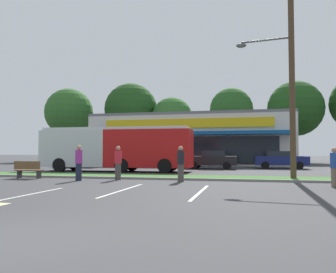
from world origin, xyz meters
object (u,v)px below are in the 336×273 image
(pedestrian_near_bench, at_px, (79,163))
(pedestrian_mid, at_px, (181,164))
(car_0, at_px, (80,159))
(car_3, at_px, (212,160))
(pedestrian_far, at_px, (335,167))
(pedestrian_by_pole, at_px, (118,163))
(bus_stop_bench, at_px, (28,169))
(car_1, at_px, (281,160))
(utility_pole, at_px, (289,74))
(city_bus, at_px, (116,148))

(pedestrian_near_bench, relative_size, pedestrian_mid, 1.03)
(car_0, height_order, pedestrian_near_bench, pedestrian_near_bench)
(car_3, bearing_deg, pedestrian_near_bench, 67.50)
(pedestrian_mid, xyz_separation_m, pedestrian_far, (6.75, -1.07, -0.05))
(pedestrian_by_pole, height_order, pedestrian_far, pedestrian_by_pole)
(pedestrian_near_bench, bearing_deg, pedestrian_mid, -87.29)
(bus_stop_bench, xyz_separation_m, car_1, (14.64, 14.21, 0.28))
(car_3, height_order, pedestrian_mid, pedestrian_mid)
(utility_pole, bearing_deg, car_1, 86.89)
(car_1, xyz_separation_m, pedestrian_mid, (-6.04, -14.32, 0.10))
(utility_pole, relative_size, car_1, 2.36)
(pedestrian_near_bench, distance_m, pedestrian_far, 11.94)
(car_0, distance_m, pedestrian_mid, 17.30)
(car_0, relative_size, car_3, 0.99)
(car_0, bearing_deg, bus_stop_bench, 105.04)
(utility_pole, distance_m, car_0, 20.76)
(car_3, bearing_deg, pedestrian_mid, 88.75)
(car_3, relative_size, pedestrian_near_bench, 2.38)
(pedestrian_far, bearing_deg, utility_pole, -170.52)
(car_0, bearing_deg, car_3, -179.87)
(utility_pole, height_order, pedestrian_far, utility_pole)
(car_0, relative_size, car_1, 0.96)
(car_3, relative_size, pedestrian_far, 2.59)
(car_0, xyz_separation_m, car_1, (17.97, 1.80, -0.00))
(city_bus, relative_size, bus_stop_bench, 7.09)
(car_1, relative_size, pedestrian_far, 2.65)
(car_1, bearing_deg, pedestrian_mid, -112.87)
(car_3, distance_m, pedestrian_far, 15.08)
(bus_stop_bench, xyz_separation_m, pedestrian_far, (15.35, -1.18, 0.33))
(car_3, distance_m, pedestrian_near_bench, 14.25)
(pedestrian_near_bench, height_order, pedestrian_by_pole, pedestrian_near_bench)
(bus_stop_bench, relative_size, pedestrian_mid, 0.91)
(bus_stop_bench, xyz_separation_m, pedestrian_by_pole, (5.18, 0.22, 0.39))
(pedestrian_near_bench, distance_m, pedestrian_by_pole, 2.00)
(car_1, height_order, pedestrian_near_bench, pedestrian_near_bench)
(utility_pole, bearing_deg, pedestrian_by_pole, -168.70)
(pedestrian_near_bench, bearing_deg, car_1, -40.96)
(utility_pole, distance_m, pedestrian_near_bench, 11.84)
(pedestrian_near_bench, height_order, pedestrian_mid, pedestrian_near_bench)
(pedestrian_mid, bearing_deg, car_1, 87.20)
(bus_stop_bench, height_order, pedestrian_far, pedestrian_far)
(pedestrian_far, bearing_deg, car_0, -140.08)
(pedestrian_near_bench, bearing_deg, car_3, -26.54)
(car_1, bearing_deg, pedestrian_by_pole, -124.05)
(utility_pole, distance_m, pedestrian_by_pole, 10.09)
(utility_pole, xyz_separation_m, pedestrian_by_pole, (-8.79, -1.76, -4.64))
(city_bus, height_order, car_3, city_bus)
(city_bus, distance_m, pedestrian_mid, 9.63)
(bus_stop_bench, height_order, pedestrian_by_pole, pedestrian_by_pole)
(utility_pole, relative_size, bus_stop_bench, 6.48)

